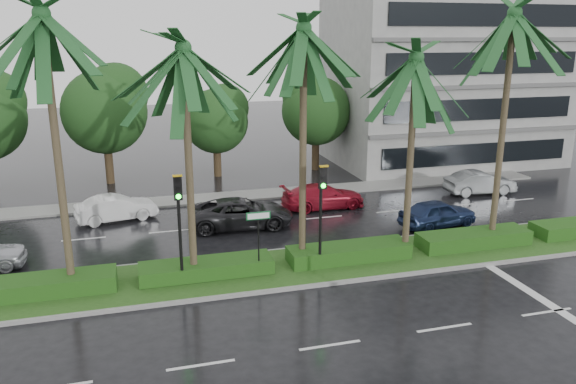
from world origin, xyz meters
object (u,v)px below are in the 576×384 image
object	(u,v)px
car_red	(323,196)
street_sign	(258,227)
signal_median_left	(179,214)
car_grey	(480,183)
car_white	(116,208)
car_darkgrey	(241,213)
car_blue	(438,213)

from	to	relation	value
car_red	street_sign	bearing A→B (deg)	144.47
signal_median_left	car_grey	size ratio (longest dim) A/B	1.03
car_white	car_darkgrey	world-z (taller)	car_darkgrey
car_white	car_grey	world-z (taller)	car_grey
car_blue	car_white	bearing A→B (deg)	61.81
street_sign	car_red	bearing A→B (deg)	55.99
street_sign	car_white	bearing A→B (deg)	121.48
signal_median_left	car_grey	world-z (taller)	signal_median_left
car_darkgrey	car_grey	distance (m)	15.21
car_white	car_blue	distance (m)	16.38
signal_median_left	car_blue	distance (m)	13.75
signal_median_left	car_white	world-z (taller)	signal_median_left
car_darkgrey	signal_median_left	bearing A→B (deg)	155.60
car_red	car_blue	bearing A→B (deg)	-136.45
street_sign	car_white	distance (m)	10.62
street_sign	car_blue	xyz separation A→B (m)	(10.00, 3.66, -1.44)
signal_median_left	car_white	distance (m)	9.77
car_red	car_grey	xyz separation A→B (m)	(10.07, 0.17, 0.02)
signal_median_left	car_grey	distance (m)	20.56
street_sign	car_white	size ratio (longest dim) A/B	0.64
car_blue	car_grey	bearing A→B (deg)	-59.34
street_sign	car_blue	world-z (taller)	street_sign
car_red	car_darkgrey	bearing A→B (deg)	109.36
street_sign	car_blue	bearing A→B (deg)	20.11
car_grey	signal_median_left	bearing A→B (deg)	118.01
street_sign	car_grey	bearing A→B (deg)	28.13
car_white	signal_median_left	bearing A→B (deg)	-177.01
car_darkgrey	car_red	size ratio (longest dim) A/B	1.13
car_red	car_blue	distance (m)	6.36
car_white	car_blue	bearing A→B (deg)	-121.18
car_blue	street_sign	bearing A→B (deg)	100.84
car_blue	car_grey	size ratio (longest dim) A/B	0.96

